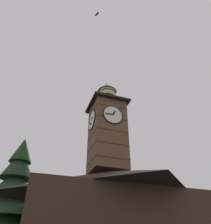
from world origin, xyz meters
TOP-DOWN VIEW (x-y plane):
  - building_main at (1.70, -1.23)m, footprint 13.24×11.65m
  - clock_tower at (1.66, -1.75)m, footprint 3.78×3.78m
  - pine_tree_behind at (0.44, -5.82)m, footprint 6.98×6.98m
  - pine_tree_aside at (9.19, -6.77)m, footprint 7.20×7.20m
  - moon at (-12.02, -35.82)m, footprint 2.25×2.25m
  - flying_bird_high at (4.63, 3.56)m, footprint 0.33×0.51m

SIDE VIEW (x-z plane):
  - building_main at x=1.70m, z-range 0.08..7.83m
  - pine_tree_aside at x=9.19m, z-range -1.14..10.98m
  - pine_tree_behind at x=0.44m, z-range -1.32..15.34m
  - clock_tower at x=1.66m, z-range 6.98..17.19m
  - moon at x=-12.02m, z-range 17.63..19.88m
  - flying_bird_high at x=4.63m, z-range 21.80..21.92m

